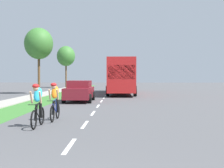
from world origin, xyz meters
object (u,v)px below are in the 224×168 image
Objects in this scene: sedan_maroon at (79,91)px; street_tree_near at (39,44)px; street_tree_far at (66,56)px; cyclist_lead at (38,105)px; bus_red at (121,75)px; cyclist_trailing at (55,101)px.

street_tree_near is (-5.36, 8.95, 4.36)m from sedan_maroon.
street_tree_far reaches higher than sedan_maroon.
street_tree_far is (-5.39, 35.89, 4.10)m from cyclist_lead.
cyclist_lead is 0.40× the size of sedan_maroon.
bus_red is at bearing 71.92° from sedan_maroon.
cyclist_trailing is (0.27, 1.64, 0.00)m from cyclist_lead.
cyclist_lead is 0.15× the size of bus_red.
bus_red is (2.84, 18.59, 1.17)m from cyclist_trailing.
street_tree_near reaches higher than bus_red.
sedan_maroon is (0.06, 10.88, -0.04)m from cyclist_lead.
sedan_maroon is at bearing 89.70° from cyclist_lead.
street_tree_near is at bearing -89.68° from street_tree_far.
street_tree_near reaches higher than cyclist_trailing.
street_tree_near reaches higher than street_tree_far.
cyclist_trailing is 0.25× the size of street_tree_near.
bus_red is at bearing -61.49° from street_tree_far.
street_tree_far is at bearing 90.32° from street_tree_near.
bus_red is (3.06, 9.36, 1.21)m from sedan_maroon.
cyclist_lead is at bearing -98.74° from bus_red.
cyclist_trailing is 0.15× the size of bus_red.
cyclist_trailing is 34.96m from street_tree_far.
sedan_maroon is at bearing 91.33° from cyclist_trailing.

